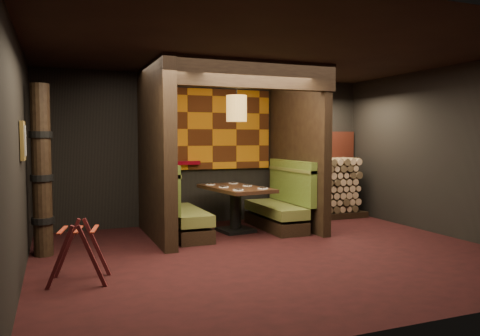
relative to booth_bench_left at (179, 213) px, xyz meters
name	(u,v)px	position (x,y,z in m)	size (l,w,h in m)	color
floor	(274,254)	(0.96, -1.65, -0.41)	(6.50, 5.50, 0.02)	black
ceiling	(274,51)	(0.96, -1.65, 2.46)	(6.50, 5.50, 0.02)	black
wall_back	(213,149)	(0.96, 1.11, 1.02)	(6.50, 0.02, 2.85)	black
wall_front	(414,165)	(0.96, -4.41, 1.02)	(6.50, 0.02, 2.85)	black
wall_left	(19,158)	(-2.30, -1.65, 1.02)	(0.02, 5.50, 2.85)	black
wall_right	(450,152)	(4.22, -1.65, 1.02)	(0.02, 5.50, 2.85)	black
partition_left	(155,152)	(-0.39, 0.00, 1.02)	(0.20, 2.20, 2.85)	black
partition_right	(297,150)	(2.26, 0.05, 1.02)	(0.15, 2.10, 2.85)	black
header_beam	(253,74)	(0.94, -0.95, 2.23)	(2.85, 0.18, 0.44)	black
tapa_back_panel	(212,129)	(0.94, 1.06, 1.42)	(2.40, 0.06, 1.55)	#AF630D
tapa_side_panel	(160,126)	(-0.27, 0.17, 1.45)	(0.04, 1.85, 1.45)	#AF630D
lacquer_shelf	(184,163)	(0.36, 1.00, 0.78)	(0.60, 0.12, 0.07)	#60040F
booth_bench_left	(179,213)	(0.00, 0.00, 0.00)	(0.68, 1.60, 1.14)	black
booth_bench_right	(280,207)	(1.89, 0.00, 0.00)	(0.68, 1.60, 1.14)	black
dining_table	(236,200)	(1.02, 0.01, 0.16)	(1.02, 1.60, 0.80)	black
place_settings	(236,186)	(1.02, 0.01, 0.41)	(0.79, 1.27, 0.03)	white
pendant_lamp	(237,108)	(1.02, -0.04, 1.76)	(0.36, 0.36, 0.92)	#A27938
framed_picture	(23,141)	(-2.25, -1.55, 1.22)	(0.05, 0.36, 0.46)	olive
luggage_rack	(79,250)	(-1.68, -2.01, -0.03)	(0.77, 0.61, 0.75)	#471518
totem_column	(42,172)	(-2.09, -0.55, 0.79)	(0.31, 0.31, 2.40)	black
firewood_stack	(324,188)	(3.25, 0.70, 0.21)	(1.73, 0.70, 1.22)	black
mosaic_header	(316,145)	(3.25, 1.03, 1.10)	(1.83, 0.10, 0.56)	maroon
bay_front_post	(295,150)	(2.35, 0.31, 1.02)	(0.08, 0.08, 2.85)	black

